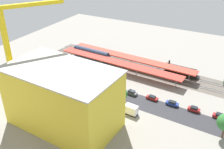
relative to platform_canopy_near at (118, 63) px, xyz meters
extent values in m
plane|color=gray|center=(-14.41, 14.65, -4.20)|extent=(169.74, 169.74, 0.00)
cube|color=#5B544C|center=(-14.41, -7.21, -4.20)|extent=(106.63, 18.75, 0.01)
cube|color=#2D2D33|center=(-14.41, 17.76, -4.20)|extent=(106.40, 14.25, 0.01)
cube|color=#9E9EA8|center=(-14.41, -10.68, -4.02)|extent=(105.96, 5.38, 0.12)
cube|color=#9E9EA8|center=(-14.41, -9.24, -4.02)|extent=(105.96, 5.38, 0.12)
cube|color=#9E9EA8|center=(-14.41, -5.18, -4.02)|extent=(105.96, 5.38, 0.12)
cube|color=#9E9EA8|center=(-14.41, -3.74, -4.02)|extent=(105.96, 5.38, 0.12)
cube|color=#B73328|center=(0.00, 0.00, 0.03)|extent=(58.91, 8.09, 0.40)
cylinder|color=slate|center=(-26.39, 1.31, -2.19)|extent=(0.30, 0.30, 4.03)
cylinder|color=slate|center=(-8.80, 0.44, -2.19)|extent=(0.30, 0.30, 4.03)
cylinder|color=slate|center=(8.80, -0.44, -2.19)|extent=(0.30, 0.30, 4.03)
cylinder|color=slate|center=(26.39, -1.31, -2.19)|extent=(0.30, 0.30, 4.03)
cube|color=#C63D2D|center=(-2.71, -7.00, 0.18)|extent=(60.49, 8.01, 0.49)
cylinder|color=slate|center=(-29.82, -5.65, -2.13)|extent=(0.30, 0.30, 4.13)
cylinder|color=slate|center=(-16.26, -6.32, -2.13)|extent=(0.30, 0.30, 4.13)
cylinder|color=slate|center=(-2.71, -7.00, -2.13)|extent=(0.30, 0.30, 4.13)
cylinder|color=slate|center=(10.84, -7.67, -2.13)|extent=(0.30, 0.30, 4.13)
cylinder|color=slate|center=(24.40, -8.34, -2.13)|extent=(0.30, 0.30, 4.13)
cube|color=black|center=(-25.59, -9.96, -3.70)|extent=(15.00, 3.41, 1.00)
cylinder|color=black|center=(-24.19, -10.03, -1.71)|extent=(12.21, 3.57, 2.98)
cube|color=black|center=(-30.22, -9.73, -2.47)|extent=(2.96, 3.31, 3.45)
cylinder|color=black|center=(-19.65, -10.25, 0.48)|extent=(0.70, 0.70, 1.40)
cube|color=black|center=(16.90, -4.46, -3.90)|extent=(17.74, 3.18, 0.60)
cube|color=#384C72|center=(16.90, -4.46, -1.88)|extent=(19.73, 3.86, 3.44)
cylinder|color=#273550|center=(16.90, -4.46, 0.09)|extent=(18.95, 3.82, 2.89)
cube|color=black|center=(-44.87, 14.21, -4.05)|extent=(3.53, 1.96, 0.30)
cube|color=maroon|center=(-44.87, 14.21, -3.47)|extent=(4.19, 2.08, 0.86)
cube|color=#1E2328|center=(-44.87, 14.21, -2.71)|extent=(2.39, 1.73, 0.66)
cube|color=black|center=(-36.59, 14.24, -4.05)|extent=(3.39, 1.67, 0.30)
cube|color=maroon|center=(-36.59, 14.24, -3.47)|extent=(4.04, 1.74, 0.85)
cube|color=#1E2328|center=(-36.59, 14.24, -2.73)|extent=(2.27, 1.52, 0.63)
cube|color=black|center=(-28.98, 14.39, -4.05)|extent=(3.75, 1.73, 0.30)
cube|color=navy|center=(-28.98, 14.39, -3.48)|extent=(4.46, 1.81, 0.84)
cube|color=#1E2328|center=(-28.98, 14.39, -2.78)|extent=(2.51, 1.56, 0.56)
cube|color=black|center=(-21.39, 14.27, -4.05)|extent=(3.76, 2.00, 0.30)
cube|color=maroon|center=(-21.39, 14.27, -3.54)|extent=(4.45, 2.14, 0.73)
cube|color=#1E2328|center=(-21.39, 14.27, -2.92)|extent=(2.54, 1.75, 0.51)
cube|color=black|center=(-13.37, 14.86, -4.05)|extent=(3.73, 1.98, 0.30)
cube|color=#474C51|center=(-13.37, 14.86, -3.48)|extent=(4.43, 2.10, 0.84)
cube|color=#1E2328|center=(-13.37, 14.86, -2.71)|extent=(2.52, 1.74, 0.69)
cube|color=black|center=(-5.69, 13.87, -4.05)|extent=(3.55, 1.92, 0.30)
cube|color=silver|center=(-5.69, 13.87, -3.48)|extent=(4.21, 2.03, 0.83)
cube|color=#1E2328|center=(-5.69, 13.87, -2.72)|extent=(2.39, 1.71, 0.70)
cube|color=black|center=(1.83, 14.51, -4.05)|extent=(3.95, 2.00, 0.30)
cube|color=black|center=(1.83, 14.51, -3.55)|extent=(4.68, 2.12, 0.71)
cube|color=#1E2328|center=(1.83, 14.51, -2.86)|extent=(2.66, 1.77, 0.67)
cube|color=yellow|center=(-1.89, 40.59, 5.34)|extent=(34.18, 20.43, 19.09)
cube|color=#ADA89E|center=(-1.89, 40.59, 15.09)|extent=(34.81, 21.06, 0.40)
cube|color=gray|center=(20.02, 39.69, -3.60)|extent=(3.60, 3.60, 1.20)
cube|color=yellow|center=(20.02, 39.69, 12.69)|extent=(1.40, 1.40, 33.78)
cube|color=yellow|center=(15.28, 32.69, 30.19)|extent=(13.84, 19.65, 1.20)
cube|color=black|center=(4.67, 25.29, -3.95)|extent=(9.56, 2.57, 0.50)
cube|color=silver|center=(3.61, 25.34, -2.16)|extent=(7.45, 2.71, 3.07)
cube|color=maroon|center=(8.34, 25.11, -2.57)|extent=(2.24, 2.46, 2.25)
cube|color=black|center=(-15.60, 25.85, -3.95)|extent=(10.01, 2.96, 0.50)
cube|color=white|center=(-16.69, 25.94, -2.23)|extent=(7.86, 3.03, 2.93)
cube|color=maroon|center=(-11.77, 25.54, -2.51)|extent=(2.37, 2.58, 2.37)
cube|color=black|center=(6.70, 25.96, -3.95)|extent=(9.82, 2.38, 0.50)
cube|color=white|center=(5.70, 25.94, -2.27)|extent=(7.83, 2.56, 2.86)
cube|color=silver|center=(10.58, 26.07, -2.55)|extent=(2.07, 2.40, 2.29)
cylinder|color=brown|center=(21.42, 22.60, -2.38)|extent=(0.47, 0.47, 3.64)
sphere|color=#2D7233|center=(21.42, 22.60, 0.95)|extent=(4.30, 4.30, 4.30)
cylinder|color=brown|center=(-47.20, 23.62, -2.24)|extent=(0.54, 0.54, 3.92)
cylinder|color=brown|center=(18.32, 23.63, -2.93)|extent=(0.40, 0.40, 2.53)
sphere|color=#38843D|center=(18.32, 23.63, 0.39)|extent=(5.87, 5.87, 5.87)
cylinder|color=brown|center=(-13.33, 23.62, -2.34)|extent=(0.41, 0.41, 3.71)
sphere|color=#2D7233|center=(-13.33, 23.62, 1.04)|extent=(4.36, 4.36, 4.36)
cylinder|color=#333333|center=(-0.86, 22.17, -1.12)|extent=(0.16, 0.16, 6.15)
cube|color=black|center=(-0.86, 22.17, 2.40)|extent=(0.36, 0.36, 0.90)
sphere|color=yellow|center=(-0.64, 22.17, 2.70)|extent=(0.20, 0.20, 0.20)
camera|label=1|loc=(-47.16, 92.37, 49.59)|focal=42.11mm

